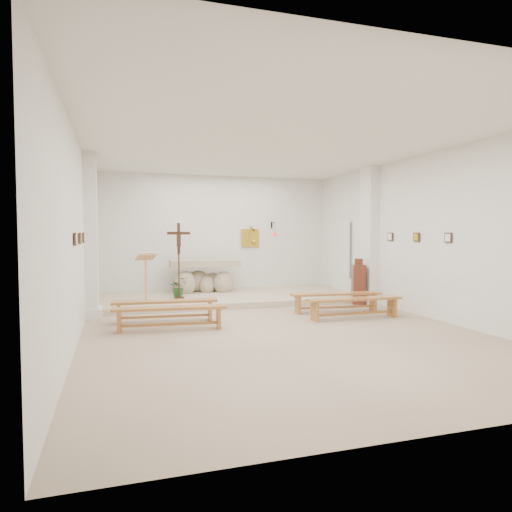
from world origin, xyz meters
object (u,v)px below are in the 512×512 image
object	(u,v)px
altar	(204,278)
donation_pedestal	(358,284)
crucifix_stand	(179,255)
bench_left_second	(170,313)
bench_right_second	(354,303)
bench_right_front	(336,298)
bench_left_front	(165,306)
lectern	(146,278)

from	to	relation	value
altar	donation_pedestal	xyz separation A→B (m)	(3.54, -2.37, -0.02)
donation_pedestal	altar	bearing A→B (deg)	165.32
crucifix_stand	donation_pedestal	world-z (taller)	crucifix_stand
bench_left_second	bench_right_second	world-z (taller)	same
bench_right_front	bench_right_second	distance (m)	0.83
bench_left_front	altar	bearing A→B (deg)	71.59
crucifix_stand	bench_right_second	size ratio (longest dim) A/B	0.91
altar	donation_pedestal	bearing A→B (deg)	-31.49
altar	bench_left_front	world-z (taller)	altar
bench_left_second	bench_right_front	bearing A→B (deg)	17.83
bench_left_second	altar	bearing A→B (deg)	76.66
donation_pedestal	bench_right_second	xyz separation A→B (m)	(-1.09, -1.74, -0.18)
bench_left_front	bench_left_second	world-z (taller)	same
donation_pedestal	bench_left_front	xyz separation A→B (m)	(-4.95, -0.91, -0.18)
bench_right_front	altar	bearing A→B (deg)	132.43
lectern	bench_left_front	size ratio (longest dim) A/B	0.57
lectern	bench_left_front	world-z (taller)	lectern
altar	bench_right_front	xyz separation A→B (m)	(2.44, -3.28, -0.20)
donation_pedestal	bench_right_front	bearing A→B (deg)	-121.12
altar	crucifix_stand	bearing A→B (deg)	-125.97
bench_left_front	bench_right_second	bearing A→B (deg)	-7.33
bench_right_front	donation_pedestal	bearing A→B (deg)	45.46
crucifix_stand	bench_right_front	world-z (taller)	crucifix_stand
donation_pedestal	bench_left_second	bearing A→B (deg)	-141.42
lectern	donation_pedestal	xyz separation A→B (m)	(5.21, -0.78, -0.24)
crucifix_stand	bench_left_front	bearing A→B (deg)	-99.77
bench_right_second	donation_pedestal	bearing A→B (deg)	58.73
altar	lectern	bearing A→B (deg)	-134.19
bench_left_front	bench_right_second	size ratio (longest dim) A/B	1.01
altar	crucifix_stand	world-z (taller)	crucifix_stand
bench_right_front	bench_left_second	world-z (taller)	same
bench_left_second	bench_right_second	distance (m)	3.85
bench_left_front	bench_left_second	distance (m)	0.83
donation_pedestal	bench_left_second	distance (m)	5.25
donation_pedestal	bench_left_front	size ratio (longest dim) A/B	0.55
lectern	bench_right_front	bearing A→B (deg)	-38.05
bench_left_second	crucifix_stand	bearing A→B (deg)	84.85
crucifix_stand	donation_pedestal	xyz separation A→B (m)	(4.37, -1.32, -0.74)
altar	bench_right_second	xyz separation A→B (m)	(2.44, -4.12, -0.20)
altar	crucifix_stand	distance (m)	1.52
lectern	donation_pedestal	bearing A→B (deg)	-24.27
bench_right_second	crucifix_stand	bearing A→B (deg)	137.72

